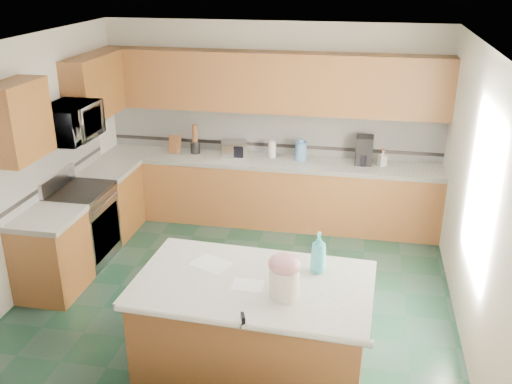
% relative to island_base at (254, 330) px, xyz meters
% --- Properties ---
extents(floor, '(4.60, 4.60, 0.00)m').
position_rel_island_base_xyz_m(floor, '(-0.41, 1.12, -0.43)').
color(floor, black).
rests_on(floor, ground).
extents(ceiling, '(4.60, 4.60, 0.00)m').
position_rel_island_base_xyz_m(ceiling, '(-0.41, 1.12, 2.27)').
color(ceiling, white).
rests_on(ceiling, ground).
extents(wall_back, '(4.60, 0.04, 2.70)m').
position_rel_island_base_xyz_m(wall_back, '(-0.41, 3.44, 0.92)').
color(wall_back, white).
rests_on(wall_back, ground).
extents(wall_front, '(4.60, 0.04, 2.70)m').
position_rel_island_base_xyz_m(wall_front, '(-0.41, -1.20, 0.92)').
color(wall_front, white).
rests_on(wall_front, ground).
extents(wall_left, '(0.04, 4.60, 2.70)m').
position_rel_island_base_xyz_m(wall_left, '(-2.73, 1.12, 0.92)').
color(wall_left, white).
rests_on(wall_left, ground).
extents(wall_right, '(0.04, 4.60, 2.70)m').
position_rel_island_base_xyz_m(wall_right, '(1.91, 1.12, 0.92)').
color(wall_right, white).
rests_on(wall_right, ground).
extents(back_base_cab, '(4.60, 0.60, 0.86)m').
position_rel_island_base_xyz_m(back_base_cab, '(-0.41, 3.12, 0.00)').
color(back_base_cab, '#512F11').
rests_on(back_base_cab, ground).
extents(back_countertop, '(4.60, 0.64, 0.06)m').
position_rel_island_base_xyz_m(back_countertop, '(-0.41, 3.12, 0.46)').
color(back_countertop, white).
rests_on(back_countertop, back_base_cab).
extents(back_upper_cab, '(4.60, 0.33, 0.78)m').
position_rel_island_base_xyz_m(back_upper_cab, '(-0.41, 3.25, 1.51)').
color(back_upper_cab, '#512F11').
rests_on(back_upper_cab, wall_back).
extents(back_backsplash, '(4.60, 0.02, 0.63)m').
position_rel_island_base_xyz_m(back_backsplash, '(-0.41, 3.41, 0.81)').
color(back_backsplash, silver).
rests_on(back_backsplash, back_countertop).
extents(back_accent_band, '(4.60, 0.01, 0.05)m').
position_rel_island_base_xyz_m(back_accent_band, '(-0.41, 3.40, 0.61)').
color(back_accent_band, black).
rests_on(back_accent_band, back_countertop).
extents(left_base_cab_rear, '(0.60, 0.82, 0.86)m').
position_rel_island_base_xyz_m(left_base_cab_rear, '(-2.41, 2.41, 0.00)').
color(left_base_cab_rear, '#512F11').
rests_on(left_base_cab_rear, ground).
extents(left_counter_rear, '(0.64, 0.82, 0.06)m').
position_rel_island_base_xyz_m(left_counter_rear, '(-2.41, 2.41, 0.46)').
color(left_counter_rear, white).
rests_on(left_counter_rear, left_base_cab_rear).
extents(left_base_cab_front, '(0.60, 0.72, 0.86)m').
position_rel_island_base_xyz_m(left_base_cab_front, '(-2.41, 0.88, 0.00)').
color(left_base_cab_front, '#512F11').
rests_on(left_base_cab_front, ground).
extents(left_counter_front, '(0.64, 0.72, 0.06)m').
position_rel_island_base_xyz_m(left_counter_front, '(-2.41, 0.88, 0.46)').
color(left_counter_front, white).
rests_on(left_counter_front, left_base_cab_front).
extents(left_backsplash, '(0.02, 2.30, 0.63)m').
position_rel_island_base_xyz_m(left_backsplash, '(-2.70, 1.67, 0.81)').
color(left_backsplash, silver).
rests_on(left_backsplash, wall_left).
extents(left_accent_band, '(0.01, 2.30, 0.05)m').
position_rel_island_base_xyz_m(left_accent_band, '(-2.69, 1.67, 0.61)').
color(left_accent_band, black).
rests_on(left_accent_band, wall_left).
extents(left_upper_cab_rear, '(0.33, 1.09, 0.78)m').
position_rel_island_base_xyz_m(left_upper_cab_rear, '(-2.55, 2.54, 1.51)').
color(left_upper_cab_rear, '#512F11').
rests_on(left_upper_cab_rear, wall_left).
extents(left_upper_cab_front, '(0.33, 0.72, 0.78)m').
position_rel_island_base_xyz_m(left_upper_cab_front, '(-2.55, 0.88, 1.51)').
color(left_upper_cab_front, '#512F11').
rests_on(left_upper_cab_front, wall_left).
extents(range_body, '(0.60, 0.76, 0.88)m').
position_rel_island_base_xyz_m(range_body, '(-2.41, 1.62, 0.01)').
color(range_body, '#B7B7BC').
rests_on(range_body, ground).
extents(range_oven_door, '(0.02, 0.68, 0.55)m').
position_rel_island_base_xyz_m(range_oven_door, '(-2.12, 1.62, -0.03)').
color(range_oven_door, black).
rests_on(range_oven_door, range_body).
extents(range_cooktop, '(0.62, 0.78, 0.04)m').
position_rel_island_base_xyz_m(range_cooktop, '(-2.41, 1.62, 0.47)').
color(range_cooktop, black).
rests_on(range_cooktop, range_body).
extents(range_handle, '(0.02, 0.66, 0.02)m').
position_rel_island_base_xyz_m(range_handle, '(-2.09, 1.62, 0.35)').
color(range_handle, '#B7B7BC').
rests_on(range_handle, range_body).
extents(range_backguard, '(0.06, 0.76, 0.18)m').
position_rel_island_base_xyz_m(range_backguard, '(-2.67, 1.62, 0.59)').
color(range_backguard, '#B7B7BC').
rests_on(range_backguard, range_body).
extents(microwave, '(0.50, 0.73, 0.41)m').
position_rel_island_base_xyz_m(microwave, '(-2.41, 1.62, 1.30)').
color(microwave, '#B7B7BC').
rests_on(microwave, wall_left).
extents(island_base, '(1.93, 1.16, 0.86)m').
position_rel_island_base_xyz_m(island_base, '(0.00, 0.00, 0.00)').
color(island_base, '#512F11').
rests_on(island_base, ground).
extents(island_top, '(2.04, 1.26, 0.06)m').
position_rel_island_base_xyz_m(island_top, '(0.00, 0.00, 0.46)').
color(island_top, white).
rests_on(island_top, island_base).
extents(island_bullnose, '(1.99, 0.15, 0.06)m').
position_rel_island_base_xyz_m(island_bullnose, '(0.00, -0.59, 0.46)').
color(island_bullnose, white).
rests_on(island_bullnose, island_base).
extents(treat_jar, '(0.30, 0.30, 0.25)m').
position_rel_island_base_xyz_m(treat_jar, '(0.28, -0.18, 0.62)').
color(treat_jar, white).
rests_on(treat_jar, island_top).
extents(treat_jar_lid, '(0.26, 0.26, 0.16)m').
position_rel_island_base_xyz_m(treat_jar_lid, '(0.28, -0.18, 0.78)').
color(treat_jar_lid, '#CC8791').
rests_on(treat_jar_lid, treat_jar).
extents(treat_jar_knob, '(0.09, 0.03, 0.03)m').
position_rel_island_base_xyz_m(treat_jar_knob, '(0.28, -0.18, 0.84)').
color(treat_jar_knob, tan).
rests_on(treat_jar_knob, treat_jar_lid).
extents(treat_jar_knob_end_l, '(0.05, 0.05, 0.05)m').
position_rel_island_base_xyz_m(treat_jar_knob_end_l, '(0.24, -0.18, 0.84)').
color(treat_jar_knob_end_l, tan).
rests_on(treat_jar_knob_end_l, treat_jar_lid).
extents(treat_jar_knob_end_r, '(0.05, 0.05, 0.05)m').
position_rel_island_base_xyz_m(treat_jar_knob_end_r, '(0.33, -0.18, 0.84)').
color(treat_jar_knob_end_r, tan).
rests_on(treat_jar_knob_end_r, treat_jar_lid).
extents(soap_bottle_island, '(0.15, 0.15, 0.37)m').
position_rel_island_base_xyz_m(soap_bottle_island, '(0.52, 0.27, 0.67)').
color(soap_bottle_island, '#3EB2BC').
rests_on(soap_bottle_island, island_top).
extents(paper_sheet_a, '(0.26, 0.20, 0.00)m').
position_rel_island_base_xyz_m(paper_sheet_a, '(-0.03, -0.07, 0.49)').
color(paper_sheet_a, white).
rests_on(paper_sheet_a, island_top).
extents(paper_sheet_b, '(0.39, 0.35, 0.00)m').
position_rel_island_base_xyz_m(paper_sheet_b, '(-0.43, 0.22, 0.49)').
color(paper_sheet_b, white).
rests_on(paper_sheet_b, island_top).
extents(clamp_body, '(0.05, 0.09, 0.08)m').
position_rel_island_base_xyz_m(clamp_body, '(0.03, -0.57, 0.50)').
color(clamp_body, black).
rests_on(clamp_body, island_top).
extents(clamp_handle, '(0.01, 0.06, 0.01)m').
position_rel_island_base_xyz_m(clamp_handle, '(0.03, -0.62, 0.48)').
color(clamp_handle, black).
rests_on(clamp_handle, island_top).
extents(knife_block, '(0.15, 0.20, 0.27)m').
position_rel_island_base_xyz_m(knife_block, '(-1.74, 3.17, 0.62)').
color(knife_block, '#472814').
rests_on(knife_block, back_countertop).
extents(utensil_crock, '(0.13, 0.13, 0.17)m').
position_rel_island_base_xyz_m(utensil_crock, '(-1.46, 3.20, 0.57)').
color(utensil_crock, black).
rests_on(utensil_crock, back_countertop).
extents(utensil_bundle, '(0.08, 0.08, 0.25)m').
position_rel_island_base_xyz_m(utensil_bundle, '(-1.46, 3.20, 0.78)').
color(utensil_bundle, '#472814').
rests_on(utensil_bundle, utensil_crock).
extents(toaster_oven, '(0.40, 0.32, 0.20)m').
position_rel_island_base_xyz_m(toaster_oven, '(-0.90, 3.17, 0.59)').
color(toaster_oven, '#B7B7BC').
rests_on(toaster_oven, back_countertop).
extents(toaster_oven_door, '(0.31, 0.01, 0.16)m').
position_rel_island_base_xyz_m(toaster_oven_door, '(-0.90, 3.06, 0.59)').
color(toaster_oven_door, black).
rests_on(toaster_oven_door, toaster_oven).
extents(paper_towel, '(0.11, 0.11, 0.24)m').
position_rel_island_base_xyz_m(paper_towel, '(-0.38, 3.22, 0.61)').
color(paper_towel, white).
rests_on(paper_towel, back_countertop).
extents(paper_towel_base, '(0.16, 0.16, 0.01)m').
position_rel_island_base_xyz_m(paper_towel_base, '(-0.38, 3.22, 0.50)').
color(paper_towel_base, '#B7B7BC').
rests_on(paper_towel_base, back_countertop).
extents(water_jug, '(0.16, 0.16, 0.26)m').
position_rel_island_base_xyz_m(water_jug, '(0.02, 3.18, 0.62)').
color(water_jug, '#5A8AC2').
rests_on(water_jug, back_countertop).
extents(water_jug_neck, '(0.07, 0.07, 0.04)m').
position_rel_island_base_xyz_m(water_jug_neck, '(0.02, 3.18, 0.77)').
color(water_jug_neck, '#5A8AC2').
rests_on(water_jug_neck, water_jug).
extents(coffee_maker, '(0.23, 0.25, 0.37)m').
position_rel_island_base_xyz_m(coffee_maker, '(0.85, 3.20, 0.68)').
color(coffee_maker, black).
rests_on(coffee_maker, back_countertop).
extents(coffee_carafe, '(0.15, 0.15, 0.15)m').
position_rel_island_base_xyz_m(coffee_carafe, '(0.85, 3.14, 0.57)').
color(coffee_carafe, black).
rests_on(coffee_carafe, back_countertop).
extents(soap_bottle_back, '(0.13, 0.13, 0.21)m').
position_rel_island_base_xyz_m(soap_bottle_back, '(1.09, 3.17, 0.59)').
color(soap_bottle_back, white).
rests_on(soap_bottle_back, back_countertop).
extents(soap_back_cap, '(0.02, 0.02, 0.03)m').
position_rel_island_base_xyz_m(soap_back_cap, '(1.09, 3.17, 0.71)').
color(soap_back_cap, red).
rests_on(soap_back_cap, soap_bottle_back).
extents(window_light_proxy, '(0.02, 1.40, 1.10)m').
position_rel_island_base_xyz_m(window_light_proxy, '(1.88, 0.92, 1.07)').
color(window_light_proxy, white).
rests_on(window_light_proxy, wall_right).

